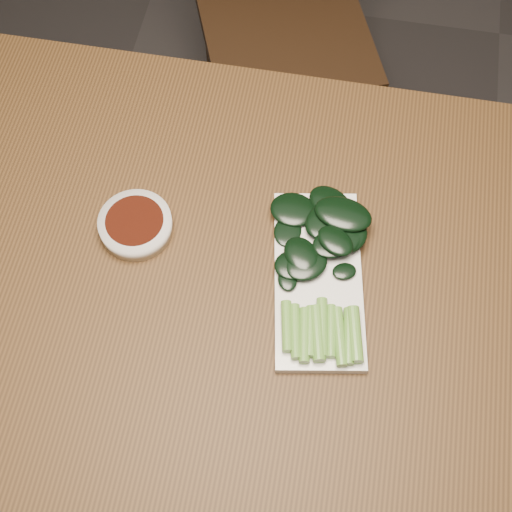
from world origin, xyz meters
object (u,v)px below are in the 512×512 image
Objects in this scene: serving_plate at (318,279)px; sauce_bowl at (136,225)px; table at (243,308)px; gai_lan at (323,256)px; chair_far at (282,2)px.

sauce_bowl is at bearing 172.71° from serving_plate.
gai_lan is (0.11, 0.06, 0.10)m from table.
serving_plate reaches higher than table.
chair_far is 0.85m from gai_lan.
sauce_bowl reaches higher than table.
sauce_bowl is (-0.17, 0.07, 0.09)m from table.
sauce_bowl is at bearing 178.33° from gai_lan.
chair_far reaches higher than sauce_bowl.
sauce_bowl is 0.37× the size of gai_lan.
serving_plate is (0.17, -0.81, 0.27)m from chair_far.
table is 13.15× the size of sauce_bowl.
sauce_bowl is (-0.10, -0.77, 0.28)m from chair_far.
serving_plate is at bearing -7.29° from sauce_bowl.
table is at bearing -21.18° from sauce_bowl.
serving_plate is (0.10, 0.03, 0.08)m from table.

